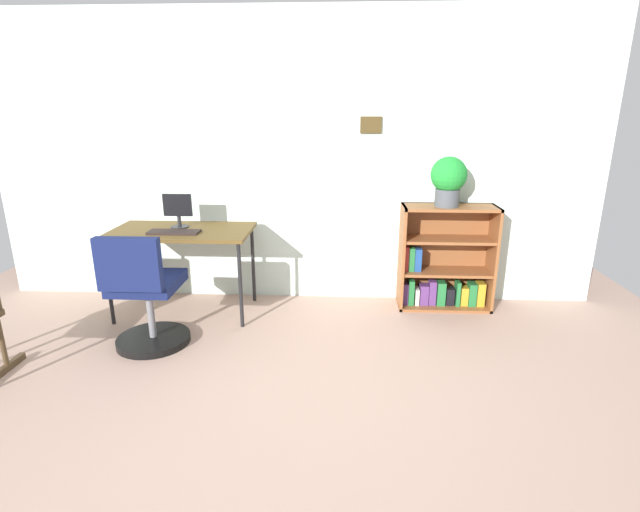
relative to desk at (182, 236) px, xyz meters
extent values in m
plane|color=tan|center=(0.87, -1.70, -0.66)|extent=(6.24, 6.24, 0.00)
cube|color=silver|center=(0.87, 0.45, 0.55)|extent=(5.20, 0.10, 2.41)
cube|color=#453418|center=(1.51, 0.39, 0.85)|extent=(0.17, 0.02, 0.13)
cube|color=brown|center=(0.00, 0.00, 0.04)|extent=(1.11, 0.61, 0.03)
cylinder|color=black|center=(-0.52, -0.27, -0.32)|extent=(0.03, 0.03, 0.68)
cylinder|color=black|center=(0.52, -0.27, -0.32)|extent=(0.03, 0.03, 0.68)
cylinder|color=black|center=(-0.52, 0.27, -0.32)|extent=(0.03, 0.03, 0.68)
cylinder|color=black|center=(0.52, 0.27, -0.32)|extent=(0.03, 0.03, 0.68)
cylinder|color=#262628|center=(-0.03, 0.07, 0.06)|extent=(0.14, 0.14, 0.01)
cylinder|color=#262628|center=(-0.03, 0.07, 0.11)|extent=(0.03, 0.03, 0.09)
cube|color=black|center=(-0.03, 0.06, 0.24)|extent=(0.23, 0.02, 0.18)
cube|color=black|center=(-0.02, -0.12, 0.06)|extent=(0.39, 0.14, 0.02)
cylinder|color=black|center=(-0.07, -0.57, -0.63)|extent=(0.52, 0.52, 0.05)
cylinder|color=slate|center=(-0.07, -0.57, -0.42)|extent=(0.05, 0.05, 0.38)
cube|color=#131C4A|center=(-0.07, -0.57, -0.19)|extent=(0.44, 0.44, 0.08)
cube|color=#131C4A|center=(-0.07, -0.82, 0.03)|extent=(0.42, 0.07, 0.35)
cylinder|color=#473621|center=(-0.88, -1.00, -0.45)|extent=(0.03, 0.03, 0.34)
cube|color=brown|center=(1.79, 0.22, -0.22)|extent=(0.02, 0.30, 0.88)
cube|color=brown|center=(2.54, 0.22, -0.22)|extent=(0.02, 0.30, 0.88)
cube|color=brown|center=(2.16, 0.22, 0.21)|extent=(0.77, 0.30, 0.02)
cube|color=brown|center=(2.16, 0.22, -0.65)|extent=(0.77, 0.30, 0.02)
cube|color=brown|center=(2.16, 0.36, -0.22)|extent=(0.77, 0.02, 0.88)
cube|color=brown|center=(2.16, 0.22, -0.34)|extent=(0.72, 0.28, 0.02)
cube|color=brown|center=(2.16, 0.22, -0.06)|extent=(0.72, 0.28, 0.02)
cube|color=#593372|center=(1.83, 0.21, -0.54)|extent=(0.05, 0.10, 0.19)
cube|color=#237238|center=(1.88, 0.21, -0.52)|extent=(0.05, 0.11, 0.22)
cube|color=beige|center=(1.93, 0.21, -0.56)|extent=(0.03, 0.12, 0.14)
cube|color=#593372|center=(1.99, 0.21, -0.55)|extent=(0.07, 0.10, 0.17)
cube|color=#593372|center=(2.06, 0.21, -0.53)|extent=(0.06, 0.09, 0.21)
cube|color=#237238|center=(2.14, 0.21, -0.53)|extent=(0.07, 0.11, 0.20)
cube|color=black|center=(2.22, 0.21, -0.56)|extent=(0.07, 0.09, 0.15)
cube|color=#237238|center=(2.28, 0.21, -0.53)|extent=(0.03, 0.12, 0.21)
cube|color=#B79323|center=(2.33, 0.21, -0.55)|extent=(0.06, 0.09, 0.16)
cube|color=#237238|center=(2.40, 0.21, -0.54)|extent=(0.06, 0.11, 0.20)
cube|color=#B79323|center=(2.47, 0.21, -0.53)|extent=(0.06, 0.11, 0.20)
cube|color=#B22D28|center=(1.83, 0.21, -0.22)|extent=(0.03, 0.11, 0.21)
cube|color=#237238|center=(1.87, 0.21, -0.23)|extent=(0.05, 0.10, 0.20)
cube|color=#1E478C|center=(1.92, 0.21, -0.23)|extent=(0.06, 0.10, 0.19)
cylinder|color=#474C51|center=(2.13, 0.20, 0.29)|extent=(0.19, 0.19, 0.14)
sphere|color=#1F8D2F|center=(2.13, 0.20, 0.48)|extent=(0.28, 0.28, 0.28)
camera|label=1|loc=(1.29, -3.66, 0.97)|focal=26.86mm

